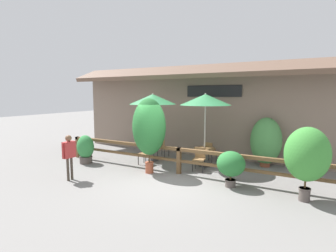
# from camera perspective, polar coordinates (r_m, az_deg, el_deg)

# --- Properties ---
(ground_plane) EXTENTS (60.00, 60.00, 0.00)m
(ground_plane) POSITION_cam_1_polar(r_m,az_deg,el_deg) (8.78, -0.73, -12.07)
(ground_plane) COLOR slate
(building_facade) EXTENTS (14.28, 1.49, 4.23)m
(building_facade) POSITION_cam_1_polar(r_m,az_deg,el_deg) (12.06, 8.90, 3.55)
(building_facade) COLOR gray
(building_facade) RESTS_ON ground
(patio_railing) EXTENTS (10.40, 0.14, 0.95)m
(patio_railing) POSITION_cam_1_polar(r_m,az_deg,el_deg) (9.48, 2.40, -6.27)
(patio_railing) COLOR brown
(patio_railing) RESTS_ON ground
(patio_umbrella_near) EXTENTS (1.99, 1.99, 2.90)m
(patio_umbrella_near) POSITION_cam_1_polar(r_m,az_deg,el_deg) (11.18, -3.34, 5.82)
(patio_umbrella_near) COLOR #B7B2A8
(patio_umbrella_near) RESTS_ON ground
(dining_table_near) EXTENTS (0.88, 0.88, 0.73)m
(dining_table_near) POSITION_cam_1_polar(r_m,az_deg,el_deg) (11.41, -3.26, -4.60)
(dining_table_near) COLOR brown
(dining_table_near) RESTS_ON ground
(chair_near_streetside) EXTENTS (0.44, 0.44, 0.87)m
(chair_near_streetside) POSITION_cam_1_polar(r_m,az_deg,el_deg) (10.83, -4.87, -5.75)
(chair_near_streetside) COLOR olive
(chair_near_streetside) RESTS_ON ground
(chair_near_wallside) EXTENTS (0.44, 0.44, 0.87)m
(chair_near_wallside) POSITION_cam_1_polar(r_m,az_deg,el_deg) (11.96, -1.23, -4.51)
(chair_near_wallside) COLOR olive
(chair_near_wallside) RESTS_ON ground
(patio_umbrella_middle) EXTENTS (1.99, 1.99, 2.90)m
(patio_umbrella_middle) POSITION_cam_1_polar(r_m,az_deg,el_deg) (10.32, 8.14, 5.67)
(patio_umbrella_middle) COLOR #B7B2A8
(patio_umbrella_middle) RESTS_ON ground
(dining_table_middle) EXTENTS (0.88, 0.88, 0.73)m
(dining_table_middle) POSITION_cam_1_polar(r_m,az_deg,el_deg) (10.57, 7.95, -5.58)
(dining_table_middle) COLOR brown
(dining_table_middle) RESTS_ON ground
(chair_middle_streetside) EXTENTS (0.47, 0.47, 0.87)m
(chair_middle_streetside) POSITION_cam_1_polar(r_m,az_deg,el_deg) (9.97, 6.84, -6.88)
(chair_middle_streetside) COLOR olive
(chair_middle_streetside) RESTS_ON ground
(chair_middle_wallside) EXTENTS (0.49, 0.49, 0.87)m
(chair_middle_wallside) POSITION_cam_1_polar(r_m,az_deg,el_deg) (11.21, 9.01, -5.38)
(chair_middle_wallside) COLOR olive
(chair_middle_wallside) RESTS_ON ground
(potted_plant_broad_leaf) EXTENTS (0.73, 0.65, 1.18)m
(potted_plant_broad_leaf) POSITION_cam_1_polar(r_m,az_deg,el_deg) (11.41, -17.51, -4.74)
(potted_plant_broad_leaf) COLOR #564C47
(potted_plant_broad_leaf) RESTS_ON ground
(potted_plant_entrance_palm) EXTENTS (0.87, 0.78, 1.13)m
(potted_plant_entrance_palm) POSITION_cam_1_polar(r_m,az_deg,el_deg) (8.37, 13.53, -8.20)
(potted_plant_entrance_palm) COLOR #564C47
(potted_plant_entrance_palm) RESTS_ON ground
(potted_plant_corner_fern) EXTENTS (1.24, 1.11, 2.72)m
(potted_plant_corner_fern) POSITION_cam_1_polar(r_m,az_deg,el_deg) (9.41, -4.14, -0.29)
(potted_plant_corner_fern) COLOR #9E4C33
(potted_plant_corner_fern) RESTS_ON ground
(potted_plant_tall_tropical) EXTENTS (1.14, 1.03, 2.01)m
(potted_plant_tall_tropical) POSITION_cam_1_polar(r_m,az_deg,el_deg) (7.87, 28.00, -5.59)
(potted_plant_tall_tropical) COLOR #564C47
(potted_plant_tall_tropical) RESTS_ON ground
(potted_plant_small_flowering) EXTENTS (1.20, 1.08, 1.96)m
(potted_plant_small_flowering) POSITION_cam_1_polar(r_m,az_deg,el_deg) (11.03, 20.54, -3.12)
(potted_plant_small_flowering) COLOR brown
(potted_plant_small_flowering) RESTS_ON ground
(pedestrian) EXTENTS (0.21, 0.54, 1.53)m
(pedestrian) POSITION_cam_1_polar(r_m,az_deg,el_deg) (9.29, -20.74, -5.19)
(pedestrian) COLOR #42382D
(pedestrian) RESTS_ON ground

